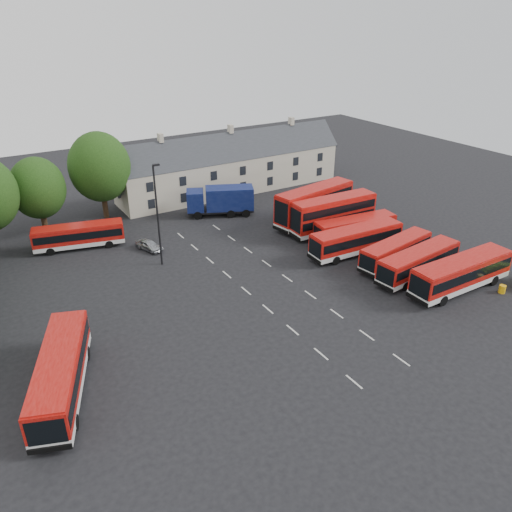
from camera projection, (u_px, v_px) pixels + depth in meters
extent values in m
plane|color=black|center=(257.00, 300.00, 48.29)|extent=(140.00, 140.00, 0.00)
cube|color=beige|center=(354.00, 382.00, 37.61)|extent=(0.15, 1.80, 0.01)
cube|color=beige|center=(321.00, 354.00, 40.66)|extent=(0.15, 1.80, 0.01)
cube|color=beige|center=(293.00, 330.00, 43.71)|extent=(0.15, 1.80, 0.01)
cube|color=beige|center=(268.00, 309.00, 46.76)|extent=(0.15, 1.80, 0.01)
cube|color=beige|center=(246.00, 291.00, 49.82)|extent=(0.15, 1.80, 0.01)
cube|color=beige|center=(227.00, 275.00, 52.87)|extent=(0.15, 1.80, 0.01)
cube|color=beige|center=(210.00, 260.00, 55.92)|extent=(0.15, 1.80, 0.01)
cube|color=beige|center=(194.00, 247.00, 58.98)|extent=(0.15, 1.80, 0.01)
cube|color=beige|center=(181.00, 236.00, 62.03)|extent=(0.15, 1.80, 0.01)
cube|color=beige|center=(401.00, 360.00, 39.96)|extent=(0.15, 1.80, 0.01)
cube|color=beige|center=(367.00, 335.00, 43.01)|extent=(0.15, 1.80, 0.01)
cube|color=beige|center=(337.00, 314.00, 46.07)|extent=(0.15, 1.80, 0.01)
cube|color=beige|center=(310.00, 295.00, 49.12)|extent=(0.15, 1.80, 0.01)
cube|color=beige|center=(287.00, 278.00, 52.17)|extent=(0.15, 1.80, 0.01)
cube|color=beige|center=(267.00, 263.00, 55.22)|extent=(0.15, 1.80, 0.01)
cube|color=beige|center=(248.00, 250.00, 58.28)|extent=(0.15, 1.80, 0.01)
cube|color=beige|center=(231.00, 238.00, 61.33)|extent=(0.15, 1.80, 0.01)
cube|color=beige|center=(216.00, 227.00, 64.38)|extent=(0.15, 1.80, 0.01)
cylinder|color=black|center=(44.00, 219.00, 62.30)|extent=(0.70, 0.70, 3.50)
ellipsoid|color=#19350E|center=(38.00, 188.00, 60.50)|extent=(6.60, 6.60, 7.59)
cylinder|color=black|center=(105.00, 202.00, 66.67)|extent=(0.70, 0.70, 4.20)
ellipsoid|color=#19350E|center=(100.00, 167.00, 64.52)|extent=(7.92, 7.92, 9.11)
cube|color=beige|center=(231.00, 173.00, 76.57)|extent=(35.00, 7.00, 5.50)
cube|color=#2D3035|center=(231.00, 155.00, 75.35)|extent=(35.70, 7.13, 7.13)
cube|color=beige|center=(160.00, 138.00, 68.42)|extent=(0.60, 0.90, 1.20)
cube|color=beige|center=(230.00, 129.00, 73.60)|extent=(0.60, 0.90, 1.20)
cube|color=beige|center=(291.00, 121.00, 78.78)|extent=(0.60, 0.90, 1.20)
cube|color=silver|center=(459.00, 282.00, 49.69)|extent=(11.94, 2.81, 0.60)
cube|color=#AB110A|center=(462.00, 270.00, 49.09)|extent=(11.94, 2.81, 2.11)
cube|color=black|center=(462.00, 270.00, 49.06)|extent=(11.47, 2.87, 1.03)
cube|color=#AB110A|center=(464.00, 260.00, 48.60)|extent=(11.70, 2.70, 0.13)
cylinder|color=black|center=(443.00, 301.00, 47.11)|extent=(1.09, 0.31, 1.08)
cylinder|color=black|center=(473.00, 271.00, 52.53)|extent=(1.09, 0.31, 1.08)
cube|color=silver|center=(417.00, 270.00, 52.21)|extent=(10.89, 3.49, 0.54)
cube|color=#AB110A|center=(419.00, 260.00, 51.67)|extent=(10.89, 3.49, 1.90)
cube|color=black|center=(419.00, 259.00, 51.65)|extent=(10.47, 3.50, 0.92)
cube|color=#AB110A|center=(420.00, 251.00, 51.23)|extent=(10.67, 3.37, 0.12)
cylinder|color=black|center=(405.00, 286.00, 49.68)|extent=(1.00, 0.37, 0.97)
cylinder|color=black|center=(428.00, 260.00, 54.98)|extent=(1.00, 0.37, 0.97)
cube|color=silver|center=(395.00, 258.00, 54.86)|extent=(10.24, 3.77, 0.50)
cube|color=#AB110A|center=(396.00, 249.00, 54.35)|extent=(10.24, 3.77, 1.77)
cube|color=black|center=(396.00, 248.00, 54.33)|extent=(9.85, 3.76, 0.86)
cube|color=#AB110A|center=(397.00, 241.00, 53.94)|extent=(10.03, 3.65, 0.11)
cylinder|color=black|center=(384.00, 272.00, 52.40)|extent=(0.94, 0.39, 0.91)
cylinder|color=black|center=(404.00, 249.00, 57.53)|extent=(0.94, 0.39, 0.91)
cube|color=silver|center=(355.00, 247.00, 57.08)|extent=(11.47, 3.20, 0.57)
cube|color=#AB110A|center=(356.00, 237.00, 56.51)|extent=(11.47, 3.20, 2.01)
cube|color=black|center=(356.00, 237.00, 56.48)|extent=(11.02, 3.23, 0.98)
cube|color=#AB110A|center=(357.00, 229.00, 56.04)|extent=(11.24, 3.08, 0.12)
cylinder|color=black|center=(336.00, 260.00, 54.73)|extent=(1.05, 0.34, 1.03)
cylinder|color=black|center=(373.00, 240.00, 59.68)|extent=(1.05, 0.34, 1.03)
cube|color=silver|center=(354.00, 235.00, 60.38)|extent=(10.60, 3.64, 0.52)
cube|color=#AB110A|center=(355.00, 226.00, 59.86)|extent=(10.60, 3.64, 1.84)
cube|color=black|center=(355.00, 226.00, 59.83)|extent=(10.19, 3.65, 0.90)
cube|color=#AB110A|center=(356.00, 219.00, 59.43)|extent=(10.38, 3.52, 0.11)
cylinder|color=black|center=(336.00, 245.00, 58.39)|extent=(0.97, 0.38, 0.94)
cylinder|color=black|center=(371.00, 229.00, 62.60)|extent=(0.97, 0.38, 0.94)
cube|color=silver|center=(332.00, 226.00, 62.65)|extent=(11.37, 3.08, 0.56)
cube|color=#AB110A|center=(334.00, 212.00, 61.76)|extent=(11.37, 3.08, 3.43)
cube|color=black|center=(333.00, 217.00, 62.06)|extent=(10.92, 3.12, 0.97)
cube|color=#AB110A|center=(335.00, 198.00, 60.98)|extent=(11.14, 2.97, 0.12)
cylinder|color=black|center=(314.00, 237.00, 60.29)|extent=(1.04, 0.33, 1.02)
cylinder|color=black|center=(349.00, 220.00, 65.25)|extent=(1.04, 0.33, 1.02)
cube|color=black|center=(334.00, 206.00, 61.47)|extent=(10.92, 3.12, 0.97)
cube|color=silver|center=(314.00, 217.00, 65.39)|extent=(12.18, 4.60, 0.60)
cube|color=#AB110A|center=(314.00, 202.00, 64.46)|extent=(12.18, 4.60, 3.62)
cube|color=black|center=(314.00, 207.00, 64.77)|extent=(11.72, 4.59, 1.03)
cube|color=#AB110A|center=(315.00, 188.00, 63.63)|extent=(11.93, 4.45, 0.13)
cylinder|color=black|center=(300.00, 229.00, 62.45)|extent=(1.12, 0.47, 1.08)
cylinder|color=black|center=(326.00, 210.00, 68.59)|extent=(1.12, 0.47, 1.08)
cube|color=black|center=(315.00, 197.00, 64.15)|extent=(11.72, 4.59, 1.03)
cube|color=silver|center=(63.00, 384.00, 36.17)|extent=(6.68, 12.11, 0.60)
cube|color=#AB110A|center=(60.00, 369.00, 35.57)|extent=(6.68, 12.11, 2.11)
cube|color=black|center=(60.00, 368.00, 35.55)|extent=(6.58, 11.69, 1.03)
cube|color=#AB110A|center=(57.00, 356.00, 35.08)|extent=(6.50, 11.85, 0.13)
cylinder|color=black|center=(75.00, 423.00, 33.17)|extent=(0.66, 1.12, 1.08)
cylinder|color=black|center=(55.00, 357.00, 39.44)|extent=(0.66, 1.12, 1.08)
cube|color=silver|center=(80.00, 242.00, 58.51)|extent=(10.41, 4.66, 0.51)
cube|color=#AB110A|center=(78.00, 233.00, 58.00)|extent=(10.41, 4.66, 1.80)
cube|color=black|center=(78.00, 233.00, 57.98)|extent=(10.03, 4.62, 0.88)
cube|color=#AB110A|center=(77.00, 226.00, 57.59)|extent=(10.19, 4.52, 0.11)
cylinder|color=black|center=(51.00, 252.00, 56.84)|extent=(0.96, 0.47, 0.92)
cylinder|color=black|center=(108.00, 237.00, 60.41)|extent=(0.96, 0.47, 0.92)
cube|color=black|center=(220.00, 210.00, 68.02)|extent=(9.08, 5.89, 0.33)
cube|color=#0D184E|center=(195.00, 200.00, 67.00)|extent=(3.19, 3.46, 2.67)
cube|color=black|center=(187.00, 198.00, 66.71)|extent=(1.09, 2.19, 1.34)
cube|color=#0D184E|center=(230.00, 198.00, 67.42)|extent=(6.93, 5.19, 3.01)
cylinder|color=black|center=(198.00, 215.00, 66.64)|extent=(1.14, 0.75, 1.11)
cylinder|color=black|center=(244.00, 207.00, 69.58)|extent=(1.14, 0.75, 1.11)
imported|color=#A2A4A9|center=(149.00, 245.00, 58.04)|extent=(2.68, 3.96, 1.25)
cylinder|color=#EAAA0D|center=(502.00, 289.00, 49.32)|extent=(0.65, 0.65, 0.81)
cylinder|color=black|center=(158.00, 217.00, 52.58)|extent=(0.20, 0.20, 11.19)
cube|color=black|center=(156.00, 165.00, 50.24)|extent=(0.69, 0.33, 0.20)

